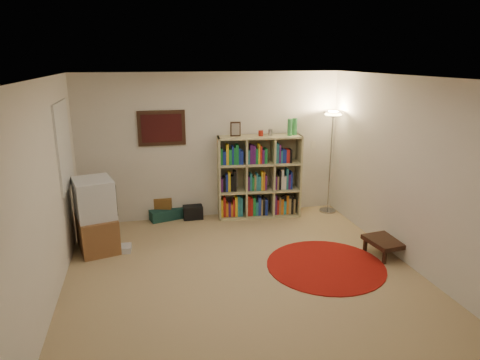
# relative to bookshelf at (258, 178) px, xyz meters

# --- Properties ---
(room) EXTENTS (4.54, 4.54, 2.54)m
(room) POSITION_rel_bookshelf_xyz_m (-0.81, -1.99, 0.56)
(room) COLOR #A1875E
(room) RESTS_ON ground
(bookshelf) EXTENTS (1.47, 0.55, 1.72)m
(bookshelf) POSITION_rel_bookshelf_xyz_m (0.00, 0.00, 0.00)
(bookshelf) COLOR tan
(bookshelf) RESTS_ON ground
(floor_lamp) EXTENTS (0.46, 0.46, 1.84)m
(floor_lamp) POSITION_rel_bookshelf_xyz_m (1.31, -0.10, 0.83)
(floor_lamp) COLOR #A5A5A9
(floor_lamp) RESTS_ON ground
(floor_fan) EXTENTS (0.34, 0.19, 0.39)m
(floor_fan) POSITION_rel_bookshelf_xyz_m (0.51, -0.11, -0.50)
(floor_fan) COLOR black
(floor_fan) RESTS_ON ground
(tv_stand) EXTENTS (0.67, 0.83, 1.06)m
(tv_stand) POSITION_rel_bookshelf_xyz_m (-2.65, -0.82, -0.18)
(tv_stand) COLOR brown
(tv_stand) RESTS_ON ground
(dvd_box) EXTENTS (0.28, 0.24, 0.09)m
(dvd_box) POSITION_rel_bookshelf_xyz_m (-2.32, -1.00, -0.65)
(dvd_box) COLOR silver
(dvd_box) RESTS_ON ground
(suitcase) EXTENTS (0.65, 0.51, 0.18)m
(suitcase) POSITION_rel_bookshelf_xyz_m (-1.61, 0.23, -0.60)
(suitcase) COLOR #12312C
(suitcase) RESTS_ON ground
(wicker_basket) EXTENTS (0.38, 0.32, 0.19)m
(wicker_basket) POSITION_rel_bookshelf_xyz_m (-1.64, 0.28, -0.42)
(wicker_basket) COLOR brown
(wicker_basket) RESTS_ON suitcase
(duffel_bag) EXTENTS (0.33, 0.28, 0.23)m
(duffel_bag) POSITION_rel_bookshelf_xyz_m (-1.14, 0.13, -0.58)
(duffel_bag) COLOR black
(duffel_bag) RESTS_ON ground
(paper_towel) EXTENTS (0.14, 0.14, 0.23)m
(paper_towel) POSITION_rel_bookshelf_xyz_m (-0.56, 0.16, -0.58)
(paper_towel) COLOR silver
(paper_towel) RESTS_ON ground
(red_rug) EXTENTS (1.59, 1.59, 0.01)m
(red_rug) POSITION_rel_bookshelf_xyz_m (0.39, -2.09, -0.69)
(red_rug) COLOR maroon
(red_rug) RESTS_ON ground
(side_table) EXTENTS (0.60, 0.60, 0.25)m
(side_table) POSITION_rel_bookshelf_xyz_m (1.38, -1.97, -0.49)
(side_table) COLOR black
(side_table) RESTS_ON ground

